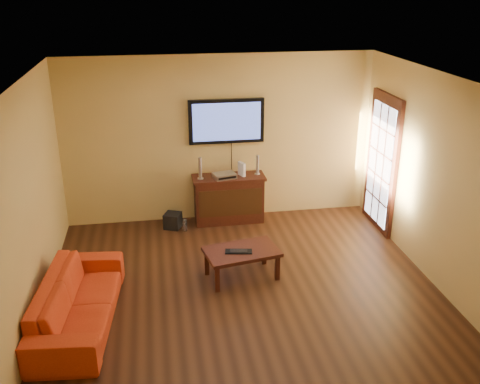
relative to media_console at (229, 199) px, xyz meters
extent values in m
plane|color=black|center=(-0.11, -2.27, -0.40)|extent=(5.00, 5.00, 0.00)
plane|color=tan|center=(-0.11, 0.23, 0.95)|extent=(5.00, 0.00, 5.00)
plane|color=tan|center=(-2.61, -2.27, 0.95)|extent=(0.00, 5.00, 5.00)
plane|color=tan|center=(2.39, -2.27, 0.95)|extent=(0.00, 5.00, 5.00)
plane|color=white|center=(-0.11, -2.27, 2.30)|extent=(5.00, 5.00, 0.00)
cube|color=black|center=(2.35, -0.57, 0.65)|extent=(0.06, 1.02, 2.22)
cube|color=white|center=(2.31, -0.57, 0.65)|extent=(0.01, 0.79, 1.89)
cube|color=black|center=(0.00, 0.01, -0.02)|extent=(1.11, 0.42, 0.74)
cube|color=black|center=(0.00, -0.21, 0.01)|extent=(1.02, 0.02, 0.45)
cube|color=black|center=(0.00, 0.01, 0.37)|extent=(1.18, 0.45, 0.04)
cube|color=black|center=(0.00, 0.19, 1.25)|extent=(1.21, 0.07, 0.71)
cube|color=#495FBE|center=(0.00, 0.15, 1.25)|extent=(1.09, 0.01, 0.61)
cube|color=black|center=(-0.09, -1.81, -0.01)|extent=(1.05, 0.75, 0.05)
cube|color=black|center=(-0.46, -2.12, -0.22)|extent=(0.06, 0.06, 0.36)
cube|color=black|center=(0.37, -1.96, -0.22)|extent=(0.06, 0.06, 0.36)
cube|color=black|center=(-0.55, -1.67, -0.22)|extent=(0.06, 0.06, 0.36)
cube|color=black|center=(0.28, -1.51, -0.22)|extent=(0.06, 0.06, 0.36)
imported|color=red|center=(-2.13, -2.52, -0.01)|extent=(0.77, 2.03, 0.77)
cylinder|color=silver|center=(-0.46, -0.03, 0.40)|extent=(0.10, 0.10, 0.01)
cylinder|color=silver|center=(-0.46, -0.03, 0.58)|extent=(0.05, 0.05, 0.34)
cylinder|color=silver|center=(0.48, 0.03, 0.40)|extent=(0.09, 0.09, 0.01)
cylinder|color=silver|center=(0.48, 0.03, 0.56)|extent=(0.05, 0.05, 0.31)
cube|color=silver|center=(-0.08, -0.05, 0.43)|extent=(0.39, 0.32, 0.08)
cube|color=white|center=(0.22, 0.01, 0.50)|extent=(0.11, 0.17, 0.22)
cube|color=black|center=(-0.93, -0.11, -0.27)|extent=(0.32, 0.32, 0.25)
cylinder|color=white|center=(-0.75, -0.27, -0.30)|extent=(0.07, 0.07, 0.19)
sphere|color=white|center=(-0.75, -0.27, -0.20)|extent=(0.04, 0.04, 0.04)
cube|color=black|center=(-0.14, -1.86, 0.02)|extent=(0.37, 0.19, 0.02)
cube|color=black|center=(-0.14, -1.86, 0.03)|extent=(0.24, 0.13, 0.01)
camera|label=1|loc=(-1.15, -8.01, 3.37)|focal=40.00mm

